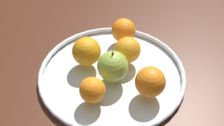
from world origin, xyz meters
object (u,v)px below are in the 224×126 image
at_px(orange_back_right, 92,90).
at_px(orange_front_left, 123,30).
at_px(orange_back_left, 87,51).
at_px(orange_front_right, 150,82).
at_px(orange_center, 128,50).
at_px(fruit_bowl, 112,74).
at_px(apple, 113,66).

distance_m(orange_back_right, orange_front_left, 0.23).
xyz_separation_m(orange_back_left, orange_front_right, (0.04, 0.18, -0.00)).
bearing_deg(orange_back_left, orange_center, 117.11).
height_order(fruit_bowl, apple, apple).
relative_size(orange_back_left, orange_back_right, 1.23).
bearing_deg(orange_center, apple, -8.45).
bearing_deg(fruit_bowl, orange_front_left, -171.73).
distance_m(orange_back_left, orange_back_right, 0.13).
bearing_deg(orange_center, orange_back_right, -10.13).
height_order(orange_front_right, orange_front_left, orange_front_right).
xyz_separation_m(apple, orange_back_right, (0.08, -0.02, -0.01)).
bearing_deg(orange_back_left, orange_back_right, 31.44).
height_order(orange_back_left, orange_front_left, orange_back_left).
bearing_deg(orange_front_right, orange_center, -134.73).
xyz_separation_m(fruit_bowl, orange_back_left, (-0.01, -0.07, 0.05)).
bearing_deg(orange_front_left, orange_front_right, 38.35).
distance_m(orange_center, orange_front_left, 0.08).
bearing_deg(orange_back_right, fruit_bowl, 175.58).
relative_size(fruit_bowl, orange_back_right, 6.23).
bearing_deg(orange_front_right, fruit_bowl, -105.86).
xyz_separation_m(orange_front_right, orange_back_right, (0.07, -0.12, -0.01)).
bearing_deg(orange_front_right, orange_back_right, -59.26).
distance_m(apple, orange_front_left, 0.15).
relative_size(apple, orange_center, 1.23).
bearing_deg(orange_front_left, apple, 10.75).
bearing_deg(orange_front_left, fruit_bowl, 8.27).
bearing_deg(orange_center, orange_back_left, -62.89).
relative_size(orange_center, orange_back_right, 1.13).
height_order(apple, orange_back_right, apple).
bearing_deg(orange_back_right, orange_back_left, -148.56).
distance_m(apple, orange_front_right, 0.10).
bearing_deg(orange_center, fruit_bowl, -19.70).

